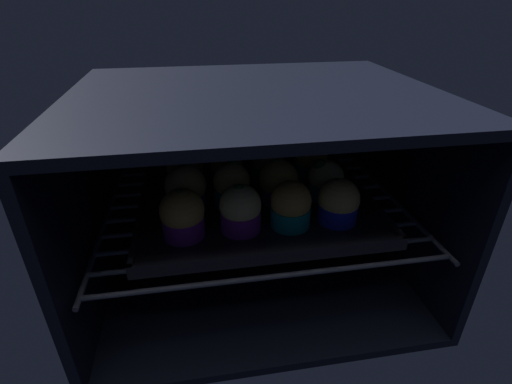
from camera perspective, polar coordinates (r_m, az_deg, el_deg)
name	(u,v)px	position (r cm, az deg, el deg)	size (l,w,h in cm)	color
oven_cavity	(252,182)	(72.33, -0.58, 1.49)	(59.00, 47.00, 37.00)	black
oven_rack	(256,209)	(70.31, -0.02, -2.53)	(54.80, 42.00, 0.80)	#444756
baking_tray	(256,204)	(69.63, 0.00, -1.84)	(41.88, 33.38, 2.20)	black
muffin_row0_col0	(182,215)	(59.44, -11.08, -3.44)	(6.99, 6.99, 8.14)	#7A238C
muffin_row0_col1	(240,209)	(59.90, -2.38, -2.63)	(6.69, 6.69, 8.12)	#7A238C
muffin_row0_col2	(291,206)	(61.20, 5.29, -2.08)	(6.64, 6.64, 7.93)	#0C8C84
muffin_row0_col3	(338,202)	(63.70, 12.39, -1.54)	(6.85, 6.85, 7.61)	#1928B7
muffin_row1_col0	(186,189)	(66.67, -10.56, 0.40)	(7.19, 7.19, 8.14)	#1928B7
muffin_row1_col1	(232,185)	(67.05, -3.67, 1.02)	(6.57, 6.57, 8.33)	#0C8C84
muffin_row1_col2	(278,182)	(68.31, 3.39, 1.46)	(7.13, 7.13, 8.13)	#7A238C
muffin_row1_col3	(325,181)	(70.69, 10.45, 1.71)	(6.66, 6.66, 7.69)	#0C8C84
muffin_row2_col0	(185,169)	(74.90, -10.65, 3.45)	(7.17, 7.17, 7.77)	#1928B7
muffin_row2_col1	(227,168)	(74.55, -4.44, 3.58)	(6.57, 6.57, 7.55)	#1928B7
muffin_row2_col2	(268,165)	(75.90, 1.82, 4.07)	(6.57, 6.57, 7.36)	#0C8C84
muffin_row2_col3	(310,160)	(78.10, 8.23, 4.88)	(6.86, 6.86, 8.58)	#0C8C84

